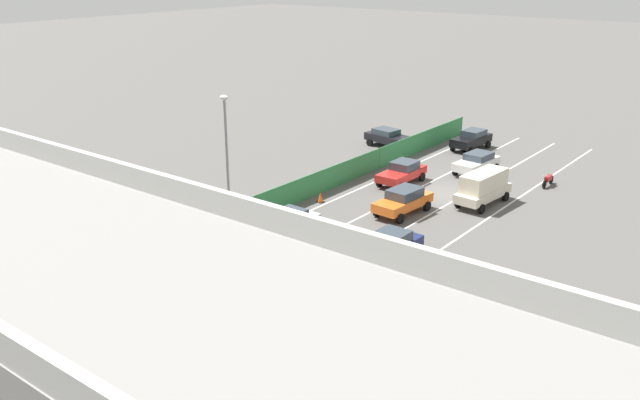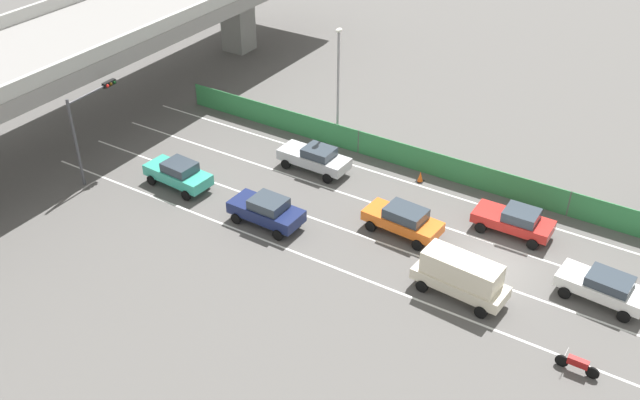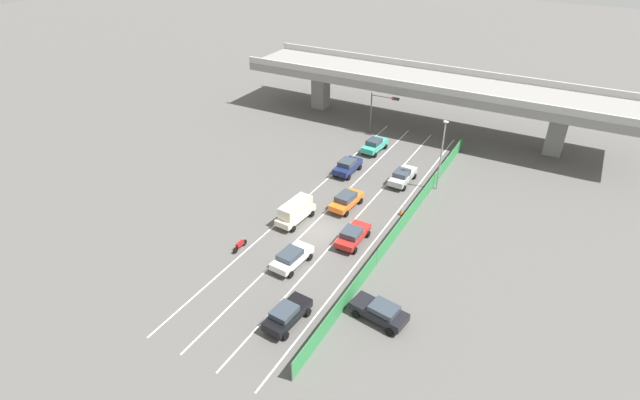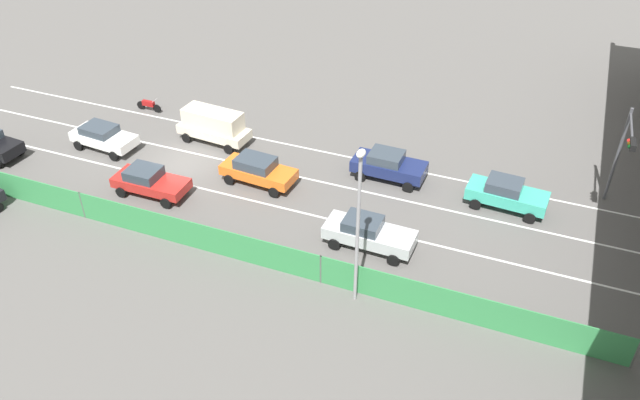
# 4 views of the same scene
# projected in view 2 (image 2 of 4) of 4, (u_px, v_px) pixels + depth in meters

# --- Properties ---
(ground_plane) EXTENTS (300.00, 300.00, 0.00)m
(ground_plane) POSITION_uv_depth(u_px,v_px,m) (493.00, 262.00, 38.65)
(ground_plane) COLOR #565451
(lane_line_left_edge) EXTENTS (0.14, 45.96, 0.01)m
(lane_line_left_edge) POSITION_uv_depth(u_px,v_px,m) (367.00, 280.00, 37.41)
(lane_line_left_edge) COLOR silver
(lane_line_left_edge) RESTS_ON ground
(lane_line_mid_left) EXTENTS (0.14, 45.96, 0.01)m
(lane_line_mid_left) POSITION_uv_depth(u_px,v_px,m) (396.00, 248.00, 39.71)
(lane_line_mid_left) COLOR silver
(lane_line_mid_left) RESTS_ON ground
(lane_line_mid_right) EXTENTS (0.14, 45.96, 0.01)m
(lane_line_mid_right) POSITION_uv_depth(u_px,v_px,m) (422.00, 219.00, 42.01)
(lane_line_mid_right) COLOR silver
(lane_line_mid_right) RESTS_ON ground
(lane_line_right_edge) EXTENTS (0.14, 45.96, 0.01)m
(lane_line_right_edge) POSITION_uv_depth(u_px,v_px,m) (445.00, 194.00, 44.31)
(lane_line_right_edge) COLOR silver
(lane_line_right_edge) RESTS_ON ground
(elevated_overpass) EXTENTS (53.00, 9.97, 7.79)m
(elevated_overpass) POSITION_uv_depth(u_px,v_px,m) (80.00, 43.00, 48.60)
(elevated_overpass) COLOR gray
(elevated_overpass) RESTS_ON ground
(green_fence) EXTENTS (0.10, 42.06, 1.66)m
(green_fence) POSITION_uv_depth(u_px,v_px,m) (456.00, 171.00, 44.98)
(green_fence) COLOR #338447
(green_fence) RESTS_ON ground
(car_sedan_white) EXTENTS (2.28, 4.40, 1.57)m
(car_sedan_white) POSITION_uv_depth(u_px,v_px,m) (604.00, 286.00, 35.64)
(car_sedan_white) COLOR white
(car_sedan_white) RESTS_ON ground
(car_taxi_orange) EXTENTS (2.24, 4.55, 1.66)m
(car_taxi_orange) POSITION_uv_depth(u_px,v_px,m) (403.00, 219.00, 40.40)
(car_taxi_orange) COLOR orange
(car_taxi_orange) RESTS_ON ground
(car_van_cream) EXTENTS (2.23, 4.88, 2.24)m
(car_van_cream) POSITION_uv_depth(u_px,v_px,m) (461.00, 275.00, 35.78)
(car_van_cream) COLOR beige
(car_van_cream) RESTS_ON ground
(car_sedan_silver) EXTENTS (2.05, 4.71, 1.68)m
(car_sedan_silver) POSITION_uv_depth(u_px,v_px,m) (315.00, 158.00, 46.17)
(car_sedan_silver) COLOR #B7BABC
(car_sedan_silver) RESTS_ON ground
(car_sedan_navy) EXTENTS (2.12, 4.38, 1.73)m
(car_sedan_navy) POSITION_uv_depth(u_px,v_px,m) (267.00, 210.00, 41.13)
(car_sedan_navy) COLOR navy
(car_sedan_navy) RESTS_ON ground
(car_taxi_teal) EXTENTS (2.19, 4.50, 1.74)m
(car_taxi_teal) POSITION_uv_depth(u_px,v_px,m) (178.00, 173.00, 44.51)
(car_taxi_teal) COLOR teal
(car_taxi_teal) RESTS_ON ground
(car_sedan_red) EXTENTS (2.07, 4.40, 1.61)m
(car_sedan_red) POSITION_uv_depth(u_px,v_px,m) (515.00, 220.00, 40.41)
(car_sedan_red) COLOR red
(car_sedan_red) RESTS_ON ground
(motorcycle) EXTENTS (0.60, 1.95, 0.93)m
(motorcycle) POSITION_uv_depth(u_px,v_px,m) (578.00, 364.00, 31.88)
(motorcycle) COLOR black
(motorcycle) RESTS_ON ground
(traffic_light) EXTENTS (3.94, 0.42, 5.80)m
(traffic_light) POSITION_uv_depth(u_px,v_px,m) (89.00, 117.00, 43.94)
(traffic_light) COLOR #47474C
(traffic_light) RESTS_ON ground
(street_lamp) EXTENTS (0.60, 0.36, 8.14)m
(street_lamp) POSITION_uv_depth(u_px,v_px,m) (338.00, 77.00, 47.03)
(street_lamp) COLOR gray
(street_lamp) RESTS_ON ground
(traffic_cone) EXTENTS (0.47, 0.47, 0.72)m
(traffic_cone) POSITION_uv_depth(u_px,v_px,m) (420.00, 177.00, 45.31)
(traffic_cone) COLOR orange
(traffic_cone) RESTS_ON ground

